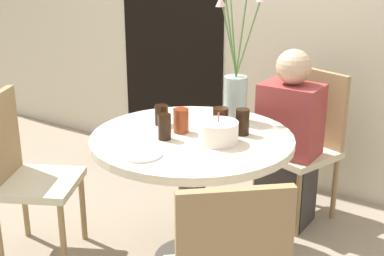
{
  "coord_description": "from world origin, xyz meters",
  "views": [
    {
      "loc": [
        1.36,
        -2.06,
        1.61
      ],
      "look_at": [
        0.0,
        0.0,
        0.76
      ],
      "focal_mm": 50.0,
      "sensor_mm": 36.0,
      "label": 1
    }
  ],
  "objects_px": {
    "drink_glass_1": "(165,127)",
    "drink_glass_2": "(242,122)",
    "birthday_cake": "(218,132)",
    "person_guest": "(289,144)",
    "drink_glass_0": "(220,120)",
    "drink_glass_4": "(181,121)",
    "chair_left_flank": "(306,137)",
    "side_plate": "(141,155)",
    "flower_vase": "(236,79)",
    "drink_glass_3": "(162,115)",
    "chair_right_flank": "(23,168)"
  },
  "relations": [
    {
      "from": "drink_glass_1",
      "to": "drink_glass_2",
      "type": "height_order",
      "value": "drink_glass_2"
    },
    {
      "from": "birthday_cake",
      "to": "person_guest",
      "type": "height_order",
      "value": "person_guest"
    },
    {
      "from": "birthday_cake",
      "to": "drink_glass_0",
      "type": "height_order",
      "value": "birthday_cake"
    },
    {
      "from": "birthday_cake",
      "to": "drink_glass_4",
      "type": "bearing_deg",
      "value": 173.71
    },
    {
      "from": "drink_glass_0",
      "to": "chair_left_flank",
      "type": "bearing_deg",
      "value": 75.43
    },
    {
      "from": "side_plate",
      "to": "flower_vase",
      "type": "bearing_deg",
      "value": 81.26
    },
    {
      "from": "side_plate",
      "to": "drink_glass_1",
      "type": "height_order",
      "value": "drink_glass_1"
    },
    {
      "from": "birthday_cake",
      "to": "drink_glass_0",
      "type": "relative_size",
      "value": 1.55
    },
    {
      "from": "drink_glass_2",
      "to": "flower_vase",
      "type": "bearing_deg",
      "value": 127.53
    },
    {
      "from": "flower_vase",
      "to": "side_plate",
      "type": "relative_size",
      "value": 4.04
    },
    {
      "from": "drink_glass_0",
      "to": "drink_glass_3",
      "type": "bearing_deg",
      "value": -166.88
    },
    {
      "from": "chair_right_flank",
      "to": "drink_glass_4",
      "type": "bearing_deg",
      "value": -86.83
    },
    {
      "from": "drink_glass_3",
      "to": "drink_glass_4",
      "type": "bearing_deg",
      "value": -15.86
    },
    {
      "from": "drink_glass_0",
      "to": "drink_glass_3",
      "type": "relative_size",
      "value": 1.18
    },
    {
      "from": "chair_right_flank",
      "to": "drink_glass_0",
      "type": "xyz_separation_m",
      "value": [
        0.87,
        0.54,
        0.27
      ]
    },
    {
      "from": "drink_glass_2",
      "to": "drink_glass_4",
      "type": "distance_m",
      "value": 0.3
    },
    {
      "from": "chair_left_flank",
      "to": "drink_glass_2",
      "type": "xyz_separation_m",
      "value": [
        -0.08,
        -0.69,
        0.28
      ]
    },
    {
      "from": "drink_glass_0",
      "to": "person_guest",
      "type": "relative_size",
      "value": 0.12
    },
    {
      "from": "birthday_cake",
      "to": "drink_glass_2",
      "type": "height_order",
      "value": "birthday_cake"
    },
    {
      "from": "person_guest",
      "to": "drink_glass_3",
      "type": "bearing_deg",
      "value": -125.2
    },
    {
      "from": "side_plate",
      "to": "drink_glass_3",
      "type": "relative_size",
      "value": 1.8
    },
    {
      "from": "chair_left_flank",
      "to": "drink_glass_2",
      "type": "distance_m",
      "value": 0.75
    },
    {
      "from": "drink_glass_1",
      "to": "drink_glass_4",
      "type": "distance_m",
      "value": 0.13
    },
    {
      "from": "drink_glass_4",
      "to": "person_guest",
      "type": "relative_size",
      "value": 0.12
    },
    {
      "from": "chair_right_flank",
      "to": "person_guest",
      "type": "distance_m",
      "value": 1.5
    },
    {
      "from": "person_guest",
      "to": "side_plate",
      "type": "bearing_deg",
      "value": -104.5
    },
    {
      "from": "person_guest",
      "to": "drink_glass_2",
      "type": "bearing_deg",
      "value": -92.78
    },
    {
      "from": "side_plate",
      "to": "drink_glass_2",
      "type": "distance_m",
      "value": 0.55
    },
    {
      "from": "chair_left_flank",
      "to": "chair_right_flank",
      "type": "bearing_deg",
      "value": -112.38
    },
    {
      "from": "chair_left_flank",
      "to": "flower_vase",
      "type": "height_order",
      "value": "flower_vase"
    },
    {
      "from": "drink_glass_0",
      "to": "drink_glass_4",
      "type": "distance_m",
      "value": 0.2
    },
    {
      "from": "chair_right_flank",
      "to": "flower_vase",
      "type": "height_order",
      "value": "flower_vase"
    },
    {
      "from": "chair_right_flank",
      "to": "drink_glass_1",
      "type": "xyz_separation_m",
      "value": [
        0.7,
        0.3,
        0.28
      ]
    },
    {
      "from": "chair_right_flank",
      "to": "drink_glass_3",
      "type": "xyz_separation_m",
      "value": [
        0.56,
        0.47,
        0.26
      ]
    },
    {
      "from": "drink_glass_4",
      "to": "birthday_cake",
      "type": "bearing_deg",
      "value": -6.29
    },
    {
      "from": "flower_vase",
      "to": "drink_glass_1",
      "type": "distance_m",
      "value": 0.5
    },
    {
      "from": "chair_left_flank",
      "to": "drink_glass_0",
      "type": "height_order",
      "value": "chair_left_flank"
    },
    {
      "from": "flower_vase",
      "to": "drink_glass_2",
      "type": "bearing_deg",
      "value": -52.47
    },
    {
      "from": "chair_right_flank",
      "to": "birthday_cake",
      "type": "distance_m",
      "value": 1.06
    },
    {
      "from": "chair_right_flank",
      "to": "drink_glass_1",
      "type": "bearing_deg",
      "value": -94.61
    },
    {
      "from": "birthday_cake",
      "to": "chair_right_flank",
      "type": "bearing_deg",
      "value": -157.19
    },
    {
      "from": "drink_glass_1",
      "to": "drink_glass_4",
      "type": "xyz_separation_m",
      "value": [
        0.01,
        0.13,
        -0.0
      ]
    },
    {
      "from": "drink_glass_4",
      "to": "drink_glass_0",
      "type": "bearing_deg",
      "value": 36.14
    },
    {
      "from": "drink_glass_4",
      "to": "flower_vase",
      "type": "bearing_deg",
      "value": 67.47
    },
    {
      "from": "flower_vase",
      "to": "person_guest",
      "type": "xyz_separation_m",
      "value": [
        0.16,
        0.36,
        -0.45
      ]
    },
    {
      "from": "chair_left_flank",
      "to": "drink_glass_3",
      "type": "xyz_separation_m",
      "value": [
        -0.5,
        -0.79,
        0.26
      ]
    },
    {
      "from": "birthday_cake",
      "to": "drink_glass_2",
      "type": "xyz_separation_m",
      "value": [
        0.04,
        0.16,
        0.01
      ]
    },
    {
      "from": "drink_glass_4",
      "to": "person_guest",
      "type": "xyz_separation_m",
      "value": [
        0.3,
        0.68,
        -0.28
      ]
    },
    {
      "from": "birthday_cake",
      "to": "drink_glass_2",
      "type": "bearing_deg",
      "value": 76.56
    },
    {
      "from": "drink_glass_3",
      "to": "drink_glass_0",
      "type": "bearing_deg",
      "value": 13.12
    }
  ]
}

